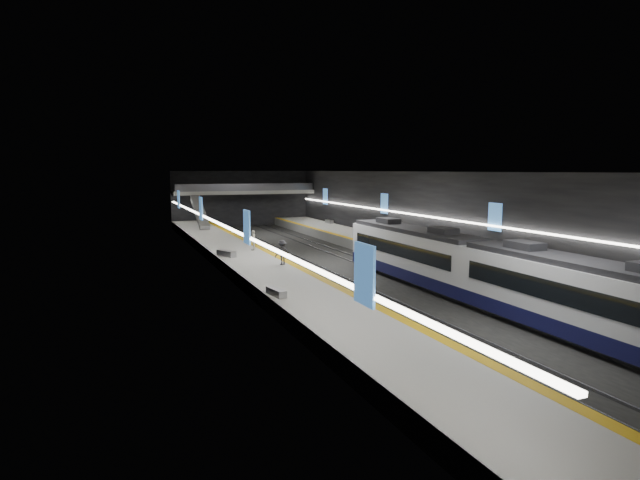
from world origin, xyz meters
name	(u,v)px	position (x,y,z in m)	size (l,w,h in m)	color
ground	(338,265)	(0.00, 0.00, 0.00)	(70.00, 70.00, 0.00)	black
ceiling	(338,172)	(0.00, 0.00, 8.00)	(20.00, 70.00, 0.04)	beige
wall_left	(221,223)	(-10.00, 0.00, 4.00)	(0.04, 70.00, 8.00)	black
wall_right	(437,215)	(10.00, 0.00, 4.00)	(0.04, 70.00, 8.00)	black
wall_back	(242,199)	(0.00, 35.00, 4.00)	(20.00, 0.04, 8.00)	black
platform_left	(253,265)	(-7.50, 0.00, 0.50)	(5.00, 70.00, 1.00)	slate
tile_surface_left	(253,259)	(-7.50, 0.00, 1.01)	(5.00, 70.00, 0.02)	#B1B1AC
tactile_strip_left	(279,257)	(-5.30, 0.00, 1.02)	(0.60, 70.00, 0.02)	#EBAF0C
platform_right	(413,254)	(7.50, 0.00, 0.50)	(5.00, 70.00, 1.00)	slate
tile_surface_right	(413,249)	(7.50, 0.00, 1.01)	(5.00, 70.00, 0.02)	#B1B1AC
tactile_strip_right	(392,250)	(5.30, 0.00, 1.02)	(0.60, 70.00, 0.02)	#EBAF0C
rails	(338,264)	(0.00, 0.00, 0.06)	(6.52, 70.00, 0.12)	gray
train	(478,269)	(2.50, -15.57, 2.20)	(2.69, 30.04, 3.60)	#10113C
ad_posters	(333,212)	(0.00, 1.00, 4.50)	(19.94, 53.50, 2.20)	#4381CB
cove_light_left	(224,226)	(-9.80, 0.00, 3.80)	(0.25, 68.60, 0.12)	white
cove_light_right	(435,218)	(9.80, 0.00, 3.80)	(0.25, 68.60, 0.12)	white
mezzanine_bridge	(245,192)	(0.00, 32.93, 5.04)	(20.00, 3.00, 1.50)	gray
escalator	(200,212)	(-7.50, 26.00, 2.90)	(1.20, 8.00, 0.60)	#99999E
bench_left_near	(276,292)	(-9.50, -12.95, 1.22)	(0.50, 1.78, 0.44)	#99999E
bench_left_far	(226,254)	(-9.22, 2.04, 1.25)	(0.57, 2.05, 0.50)	#99999E
bench_right_near	(455,251)	(9.50, -3.55, 1.20)	(0.45, 1.61, 0.39)	#99999E
bench_right_far	(329,222)	(9.50, 24.52, 1.23)	(0.52, 1.87, 0.46)	#99999E
passenger_right_a	(503,262)	(6.41, -13.23, 1.97)	(0.71, 0.46, 1.94)	#B54350
passenger_right_b	(632,288)	(7.17, -22.20, 1.99)	(0.96, 0.75, 1.98)	teal
passenger_left_a	(253,240)	(-6.24, 4.55, 1.90)	(1.06, 0.44, 1.80)	silver
passenger_left_b	(282,253)	(-6.10, -3.45, 1.94)	(1.22, 0.70, 1.88)	#403F47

